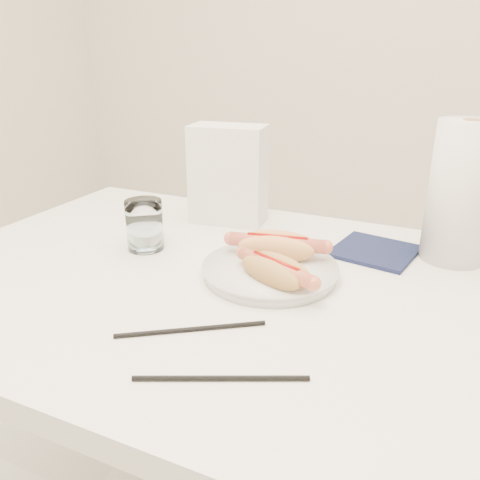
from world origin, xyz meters
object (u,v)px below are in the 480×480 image
at_px(hotdog_right, 276,271).
at_px(paper_towel_roll, 461,193).
at_px(water_glass, 145,225).
at_px(table, 236,308).
at_px(napkin_box, 228,175).
at_px(plate, 270,272).
at_px(hotdog_left, 277,246).

xyz_separation_m(hotdog_right, paper_towel_roll, (0.26, 0.28, 0.09)).
xyz_separation_m(water_glass, paper_towel_roll, (0.57, 0.21, 0.08)).
relative_size(table, napkin_box, 5.36).
relative_size(plate, hotdog_left, 1.32).
height_order(hotdog_right, paper_towel_roll, paper_towel_roll).
distance_m(table, water_glass, 0.26).
bearing_deg(hotdog_left, water_glass, 174.57).
bearing_deg(hotdog_left, paper_towel_roll, 20.90).
xyz_separation_m(water_glass, napkin_box, (0.08, 0.22, 0.06)).
relative_size(plate, paper_towel_roll, 0.89).
xyz_separation_m(hotdog_left, water_glass, (-0.28, -0.02, 0.01)).
bearing_deg(hotdog_left, plate, -96.26).
bearing_deg(table, plate, 33.29).
xyz_separation_m(table, hotdog_left, (0.05, 0.08, 0.10)).
height_order(plate, hotdog_left, hotdog_left).
bearing_deg(napkin_box, hotdog_left, -53.10).
bearing_deg(plate, hotdog_right, -60.39).
height_order(water_glass, napkin_box, napkin_box).
bearing_deg(paper_towel_roll, napkin_box, 177.80).
bearing_deg(plate, paper_towel_roll, 37.48).
xyz_separation_m(hotdog_right, water_glass, (-0.31, 0.07, 0.01)).
bearing_deg(table, water_glass, 167.02).
bearing_deg(hotdog_right, table, -169.63).
relative_size(table, paper_towel_roll, 4.52).
relative_size(table, water_glass, 11.72).
relative_size(water_glass, napkin_box, 0.46).
bearing_deg(water_glass, hotdog_left, 5.16).
bearing_deg(hotdog_right, hotdog_left, 132.33).
bearing_deg(water_glass, paper_towel_roll, 19.78).
height_order(table, hotdog_right, hotdog_right).
bearing_deg(plate, hotdog_left, 94.33).
bearing_deg(table, hotdog_left, 57.61).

